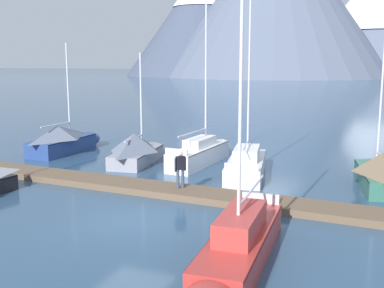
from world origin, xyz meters
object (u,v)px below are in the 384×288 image
at_px(sailboat_mid_dock_port, 138,149).
at_px(sailboat_outer_slip, 237,249).
at_px(person_on_dock, 180,167).
at_px(sailboat_mid_dock_starboard, 203,152).
at_px(sailboat_nearest_berth, 65,140).
at_px(sailboat_far_berth, 247,163).
at_px(sailboat_end_of_dock, 380,170).

relative_size(sailboat_mid_dock_port, sailboat_outer_slip, 0.81).
relative_size(sailboat_outer_slip, person_on_dock, 4.70).
distance_m(sailboat_mid_dock_starboard, sailboat_outer_slip, 14.54).
relative_size(sailboat_nearest_berth, sailboat_far_berth, 0.79).
height_order(sailboat_mid_dock_starboard, sailboat_outer_slip, sailboat_mid_dock_starboard).
xyz_separation_m(sailboat_nearest_berth, sailboat_far_berth, (12.78, -1.48, -0.26)).
relative_size(sailboat_nearest_berth, sailboat_mid_dock_starboard, 0.75).
bearing_deg(sailboat_outer_slip, sailboat_far_berth, 103.53).
relative_size(sailboat_far_berth, person_on_dock, 5.33).
distance_m(sailboat_nearest_berth, sailboat_outer_slip, 20.31).
bearing_deg(sailboat_nearest_berth, sailboat_mid_dock_port, -10.17).
bearing_deg(sailboat_mid_dock_port, sailboat_nearest_berth, 169.83).
distance_m(sailboat_outer_slip, sailboat_end_of_dock, 11.91).
bearing_deg(sailboat_mid_dock_port, sailboat_end_of_dock, -2.93).
xyz_separation_m(sailboat_mid_dock_port, sailboat_end_of_dock, (13.37, -0.68, -0.00)).
height_order(sailboat_outer_slip, person_on_dock, sailboat_outer_slip).
bearing_deg(sailboat_outer_slip, sailboat_end_of_dock, 71.31).
xyz_separation_m(sailboat_mid_dock_starboard, sailboat_far_berth, (3.13, -1.72, -0.07)).
bearing_deg(sailboat_end_of_dock, sailboat_nearest_berth, 174.81).
xyz_separation_m(sailboat_mid_dock_port, sailboat_far_berth, (6.77, -0.41, -0.24)).
bearing_deg(sailboat_outer_slip, person_on_dock, 124.60).
bearing_deg(sailboat_end_of_dock, sailboat_mid_dock_starboard, 168.37).
relative_size(sailboat_far_berth, sailboat_outer_slip, 1.13).
bearing_deg(sailboat_far_berth, sailboat_mid_dock_starboard, 151.15).
xyz_separation_m(sailboat_mid_dock_port, sailboat_mid_dock_starboard, (3.64, 1.32, -0.17)).
height_order(sailboat_mid_dock_port, person_on_dock, sailboat_mid_dock_port).
bearing_deg(sailboat_mid_dock_port, sailboat_far_berth, -3.44).
xyz_separation_m(sailboat_mid_dock_starboard, sailboat_end_of_dock, (9.73, -2.00, 0.17)).
relative_size(sailboat_mid_dock_starboard, sailboat_outer_slip, 1.20).
xyz_separation_m(sailboat_far_berth, person_on_dock, (-1.76, -4.97, 0.66)).
relative_size(sailboat_mid_dock_port, sailboat_mid_dock_starboard, 0.68).
bearing_deg(sailboat_outer_slip, sailboat_nearest_berth, 140.02).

